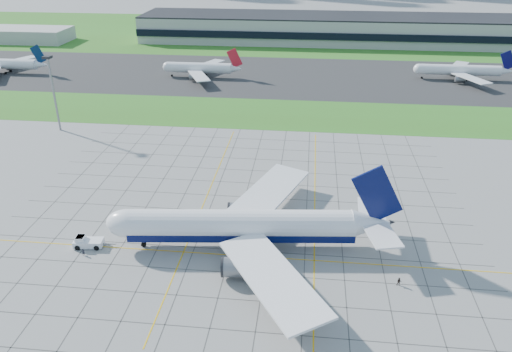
{
  "coord_description": "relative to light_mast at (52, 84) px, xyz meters",
  "views": [
    {
      "loc": [
        15.29,
        -88.72,
        62.16
      ],
      "look_at": [
        3.0,
        22.4,
        7.0
      ],
      "focal_mm": 35.0,
      "sensor_mm": 36.0,
      "label": 1
    }
  ],
  "objects": [
    {
      "name": "ground",
      "position": [
        70.0,
        -65.0,
        -16.18
      ],
      "size": [
        1400.0,
        1400.0,
        0.0
      ],
      "primitive_type": "plane",
      "color": "#979792",
      "rests_on": "ground"
    },
    {
      "name": "grass_median",
      "position": [
        70.0,
        25.0,
        -16.16
      ],
      "size": [
        700.0,
        35.0,
        0.04
      ],
      "primitive_type": "cube",
      "color": "#376B1E",
      "rests_on": "ground"
    },
    {
      "name": "asphalt_taxiway",
      "position": [
        70.0,
        80.0,
        -16.15
      ],
      "size": [
        700.0,
        75.0,
        0.04
      ],
      "primitive_type": "cube",
      "color": "#383838",
      "rests_on": "ground"
    },
    {
      "name": "grass_far",
      "position": [
        70.0,
        190.0,
        -16.16
      ],
      "size": [
        700.0,
        145.0,
        0.04
      ],
      "primitive_type": "cube",
      "color": "#376B1E",
      "rests_on": "ground"
    },
    {
      "name": "apron_markings",
      "position": [
        70.43,
        -53.91,
        -16.17
      ],
      "size": [
        120.0,
        130.0,
        0.03
      ],
      "color": "#474744",
      "rests_on": "ground"
    },
    {
      "name": "terminal",
      "position": [
        110.0,
        164.87,
        -8.29
      ],
      "size": [
        260.0,
        43.0,
        15.8
      ],
      "color": "#B7B7B2",
      "rests_on": "ground"
    },
    {
      "name": "service_block",
      "position": [
        -90.0,
        145.0,
        -12.18
      ],
      "size": [
        50.0,
        25.0,
        8.0
      ],
      "primitive_type": "cube",
      "color": "#B7B7B2",
      "rests_on": "ground"
    },
    {
      "name": "light_mast",
      "position": [
        0.0,
        0.0,
        0.0
      ],
      "size": [
        2.5,
        2.5,
        25.6
      ],
      "color": "gray",
      "rests_on": "ground"
    },
    {
      "name": "airliner",
      "position": [
        72.61,
        -63.69,
        -10.75
      ],
      "size": [
        63.03,
        63.58,
        19.85
      ],
      "rotation": [
        0.0,
        0.0,
        0.1
      ],
      "color": "white",
      "rests_on": "ground"
    },
    {
      "name": "pushback_tug",
      "position": [
        38.61,
        -67.21,
        -15.05
      ],
      "size": [
        9.21,
        3.73,
        2.53
      ],
      "rotation": [
        0.0,
        0.0,
        0.1
      ],
      "color": "white",
      "rests_on": "ground"
    },
    {
      "name": "crew_near",
      "position": [
        39.16,
        -70.49,
        -15.39
      ],
      "size": [
        0.64,
        0.69,
        1.58
      ],
      "primitive_type": "imported",
      "rotation": [
        0.0,
        0.0,
        0.98
      ],
      "color": "black",
      "rests_on": "ground"
    },
    {
      "name": "crew_far",
      "position": [
        104.4,
        -73.47,
        -15.29
      ],
      "size": [
        1.0,
        0.86,
        1.78
      ],
      "primitive_type": "imported",
      "rotation": [
        0.0,
        0.0,
        -0.24
      ],
      "color": "black",
      "rests_on": "ground"
    },
    {
      "name": "distant_jet_0",
      "position": [
        -63.15,
        70.76,
        -11.69
      ],
      "size": [
        42.27,
        42.66,
        14.08
      ],
      "color": "white",
      "rests_on": "ground"
    },
    {
      "name": "distant_jet_1",
      "position": [
        34.03,
        73.3,
        -11.7
      ],
      "size": [
        35.59,
        42.66,
        14.08
      ],
      "color": "white",
      "rests_on": "ground"
    },
    {
      "name": "distant_jet_2",
      "position": [
        153.95,
        82.43,
        -11.69
      ],
      "size": [
        42.26,
        42.66,
        14.08
      ],
      "color": "white",
      "rests_on": "ground"
    }
  ]
}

